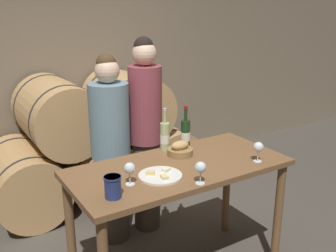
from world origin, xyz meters
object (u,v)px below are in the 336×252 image
(wine_bottle_red, at_px, (185,133))
(cheese_plate, at_px, (160,175))
(blue_crock, at_px, (113,186))
(wine_glass_far_left, at_px, (130,169))
(person_left, at_px, (111,150))
(bread_basket, at_px, (180,150))
(wine_bottle_white, at_px, (165,136))
(tasting_table, at_px, (179,182))
(person_right, at_px, (146,133))
(wine_glass_left, at_px, (201,168))
(wine_glass_center, at_px, (258,148))

(wine_bottle_red, relative_size, cheese_plate, 1.16)
(blue_crock, distance_m, wine_glass_far_left, 0.19)
(person_left, bearing_deg, wine_glass_far_left, -105.76)
(bread_basket, xyz_separation_m, cheese_plate, (-0.32, -0.25, -0.03))
(wine_bottle_red, height_order, wine_bottle_white, wine_bottle_red)
(tasting_table, bearing_deg, wine_bottle_white, 76.68)
(wine_bottle_white, xyz_separation_m, wine_glass_far_left, (-0.51, -0.41, -0.01))
(wine_glass_far_left, bearing_deg, person_right, 55.61)
(person_left, relative_size, wine_glass_left, 11.10)
(wine_bottle_white, distance_m, bread_basket, 0.18)
(tasting_table, height_order, wine_glass_far_left, wine_glass_far_left)
(person_left, relative_size, cheese_plate, 5.66)
(blue_crock, height_order, wine_glass_far_left, wine_glass_far_left)
(person_left, distance_m, wine_glass_left, 1.09)
(blue_crock, height_order, cheese_plate, blue_crock)
(person_left, bearing_deg, wine_glass_center, -54.24)
(person_left, distance_m, person_right, 0.35)
(wine_bottle_white, bearing_deg, wine_glass_center, -51.36)
(wine_bottle_red, relative_size, wine_glass_left, 2.29)
(tasting_table, xyz_separation_m, person_right, (0.14, 0.75, 0.13))
(wine_bottle_white, relative_size, blue_crock, 2.46)
(wine_glass_left, bearing_deg, person_right, 79.78)
(bread_basket, distance_m, wine_glass_center, 0.57)
(wine_glass_left, relative_size, wine_glass_center, 1.00)
(cheese_plate, bearing_deg, blue_crock, -165.14)
(cheese_plate, distance_m, wine_glass_center, 0.75)
(wine_bottle_white, bearing_deg, person_right, 81.01)
(wine_bottle_white, height_order, wine_glass_far_left, wine_bottle_white)
(wine_bottle_white, bearing_deg, wine_glass_far_left, -141.31)
(bread_basket, distance_m, cheese_plate, 0.41)
(tasting_table, distance_m, wine_bottle_white, 0.40)
(person_right, xyz_separation_m, blue_crock, (-0.74, -0.94, 0.08))
(wine_glass_center, bearing_deg, person_right, 110.75)
(blue_crock, bearing_deg, wine_glass_left, -12.52)
(wine_glass_far_left, relative_size, wine_glass_center, 1.00)
(wine_bottle_white, bearing_deg, blue_crock, -142.77)
(blue_crock, bearing_deg, cheese_plate, 14.86)
(wine_bottle_white, xyz_separation_m, blue_crock, (-0.67, -0.51, -0.04))
(wine_bottle_red, bearing_deg, tasting_table, -131.44)
(blue_crock, bearing_deg, person_right, 51.98)
(blue_crock, bearing_deg, wine_glass_far_left, 32.25)
(wine_bottle_red, bearing_deg, wine_glass_far_left, -151.38)
(bread_basket, bearing_deg, wine_glass_far_left, -155.44)
(wine_glass_center, bearing_deg, wine_glass_left, -172.67)
(wine_bottle_red, bearing_deg, person_right, 101.61)
(wine_bottle_red, xyz_separation_m, bread_basket, (-0.13, -0.12, -0.07))
(wine_glass_far_left, distance_m, wine_glass_left, 0.44)
(person_right, relative_size, wine_glass_center, 11.88)
(wine_bottle_red, bearing_deg, blue_crock, -150.66)
(bread_basket, height_order, cheese_plate, bread_basket)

